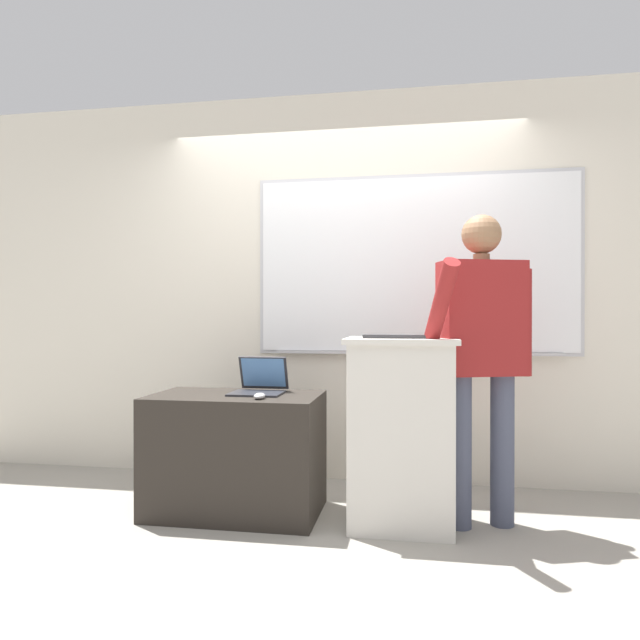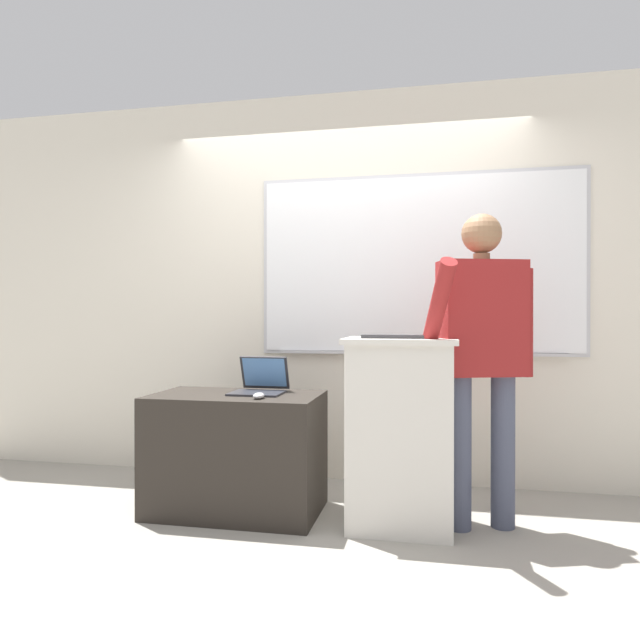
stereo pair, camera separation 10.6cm
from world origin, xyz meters
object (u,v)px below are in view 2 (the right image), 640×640
(side_desk, at_px, (236,453))
(computer_mouse_by_laptop, at_px, (259,396))
(person_presenter, at_px, (481,345))
(wireless_keyboard, at_px, (400,337))
(lectern_podium, at_px, (401,432))
(laptop, at_px, (261,383))

(side_desk, relative_size, computer_mouse_by_laptop, 9.96)
(person_presenter, xyz_separation_m, wireless_keyboard, (-0.44, -0.12, 0.04))
(lectern_podium, distance_m, wireless_keyboard, 0.53)
(wireless_keyboard, bearing_deg, side_desk, 173.76)
(lectern_podium, xyz_separation_m, side_desk, (-0.97, 0.05, -0.17))
(lectern_podium, distance_m, side_desk, 0.99)
(side_desk, distance_m, person_presenter, 1.56)
(person_presenter, height_order, laptop, person_presenter)
(side_desk, relative_size, person_presenter, 0.58)
(lectern_podium, bearing_deg, laptop, 170.33)
(side_desk, xyz_separation_m, laptop, (0.12, 0.10, 0.41))
(person_presenter, height_order, wireless_keyboard, person_presenter)
(lectern_podium, height_order, laptop, lectern_podium)
(lectern_podium, relative_size, person_presenter, 0.60)
(person_presenter, xyz_separation_m, computer_mouse_by_laptop, (-1.22, -0.17, -0.29))
(person_presenter, distance_m, laptop, 1.31)
(wireless_keyboard, bearing_deg, person_presenter, 14.95)
(wireless_keyboard, distance_m, computer_mouse_by_laptop, 0.85)
(wireless_keyboard, xyz_separation_m, computer_mouse_by_laptop, (-0.78, -0.05, -0.34))
(lectern_podium, relative_size, laptop, 3.20)
(laptop, height_order, wireless_keyboard, wireless_keyboard)
(side_desk, xyz_separation_m, person_presenter, (1.41, 0.01, 0.66))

